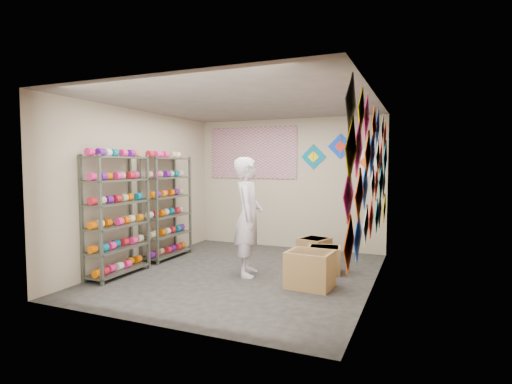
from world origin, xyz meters
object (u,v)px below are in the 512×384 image
at_px(shelf_rack_front, 117,216).
at_px(shelf_rack_back, 166,207).
at_px(carton_b, 324,260).
at_px(shopkeeper, 248,217).
at_px(carton_c, 314,250).
at_px(carton_a, 310,269).

relative_size(shelf_rack_front, shelf_rack_back, 1.00).
bearing_deg(carton_b, shopkeeper, -160.50).
relative_size(carton_b, carton_c, 1.04).
distance_m(shelf_rack_front, carton_b, 3.37).
bearing_deg(shopkeeper, shelf_rack_back, 58.11).
bearing_deg(shelf_rack_back, shelf_rack_front, -90.00).
relative_size(shopkeeper, carton_c, 3.74).
distance_m(carton_b, carton_c, 0.68).
height_order(shopkeeper, carton_b, shopkeeper).
bearing_deg(carton_b, shelf_rack_back, 172.15).
bearing_deg(shelf_rack_front, shelf_rack_back, 90.00).
bearing_deg(shelf_rack_back, carton_b, 2.62).
bearing_deg(carton_b, shelf_rack_front, -164.61).
distance_m(shelf_rack_back, carton_a, 3.12).
bearing_deg(shopkeeper, carton_b, -77.56).
distance_m(shelf_rack_front, shelf_rack_back, 1.30).
bearing_deg(shelf_rack_front, carton_b, 25.86).
xyz_separation_m(shelf_rack_front, shopkeeper, (1.89, 0.82, -0.02)).
height_order(shelf_rack_front, shelf_rack_back, same).
distance_m(shelf_rack_front, carton_c, 3.41).
bearing_deg(carton_c, shopkeeper, -104.16).
bearing_deg(carton_c, carton_a, -60.25).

